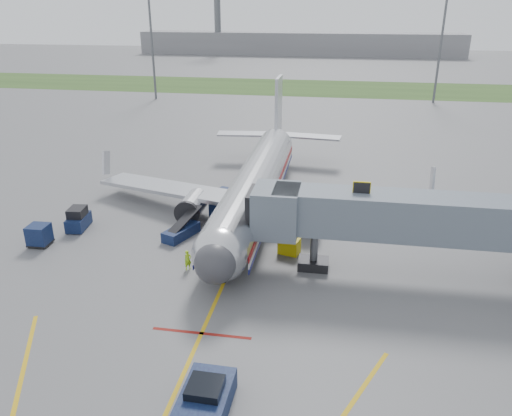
% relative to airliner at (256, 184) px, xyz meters
% --- Properties ---
extents(ground, '(400.00, 400.00, 0.00)m').
position_rel_airliner_xyz_m(ground, '(-0.00, -15.25, -2.65)').
color(ground, '#565659').
rests_on(ground, ground).
extents(grass_strip, '(300.00, 25.00, 0.01)m').
position_rel_airliner_xyz_m(grass_strip, '(-0.00, 74.75, -2.64)').
color(grass_strip, '#2D4C1E').
rests_on(grass_strip, ground).
extents(apron_markings, '(21.52, 50.00, 0.01)m').
position_rel_airliner_xyz_m(apron_markings, '(-0.00, -22.65, -2.64)').
color(apron_markings, gold).
rests_on(apron_markings, ground).
extents(airliner, '(32.10, 35.67, 10.25)m').
position_rel_airliner_xyz_m(airliner, '(0.00, 0.00, 0.00)').
color(airliner, silver).
rests_on(airliner, ground).
extents(jet_bridge, '(25.30, 4.00, 6.90)m').
position_rel_airliner_xyz_m(jet_bridge, '(12.86, -10.25, 1.82)').
color(jet_bridge, slate).
rests_on(jet_bridge, ground).
extents(light_mast_left, '(2.00, 0.44, 20.40)m').
position_rel_airliner_xyz_m(light_mast_left, '(-30.00, 54.75, 8.13)').
color(light_mast_left, '#595B60').
rests_on(light_mast_left, ground).
extents(light_mast_right, '(2.00, 0.44, 20.40)m').
position_rel_airliner_xyz_m(light_mast_right, '(25.00, 59.75, 8.13)').
color(light_mast_right, '#595B60').
rests_on(light_mast_right, ground).
extents(distant_terminal, '(120.00, 14.00, 8.00)m').
position_rel_airliner_xyz_m(distant_terminal, '(-10.00, 154.75, 1.35)').
color(distant_terminal, slate).
rests_on(distant_terminal, ground).
extents(control_tower, '(4.00, 4.00, 30.00)m').
position_rel_airliner_xyz_m(control_tower, '(-40.00, 149.75, 14.68)').
color(control_tower, '#595B60').
rests_on(control_tower, ground).
extents(pushback_tug, '(2.32, 3.74, 1.54)m').
position_rel_airliner_xyz_m(pushback_tug, '(1.81, -24.97, -2.00)').
color(pushback_tug, black).
rests_on(pushback_tug, ground).
extents(baggage_tug, '(1.72, 2.86, 1.89)m').
position_rel_airliner_xyz_m(baggage_tug, '(-14.41, -6.61, -1.81)').
color(baggage_tug, black).
rests_on(baggage_tug, ground).
extents(baggage_cart_a, '(1.61, 1.61, 1.55)m').
position_rel_airliner_xyz_m(baggage_cart_a, '(-3.00, -2.45, -1.86)').
color(baggage_cart_a, black).
rests_on(baggage_cart_a, ground).
extents(baggage_cart_b, '(1.66, 1.66, 1.73)m').
position_rel_airliner_xyz_m(baggage_cart_b, '(-15.87, -10.17, -1.76)').
color(baggage_cart_b, black).
rests_on(baggage_cart_b, ground).
extents(baggage_cart_c, '(1.99, 1.99, 1.74)m').
position_rel_airliner_xyz_m(baggage_cart_c, '(-3.00, 0.32, -1.76)').
color(baggage_cart_c, black).
rests_on(baggage_cart_c, ground).
extents(belt_loader, '(2.59, 4.32, 2.05)m').
position_rel_airliner_xyz_m(belt_loader, '(-5.15, -6.77, -2.14)').
color(belt_loader, black).
rests_on(belt_loader, ground).
extents(ground_power_cart, '(1.78, 1.41, 1.25)m').
position_rel_airliner_xyz_m(ground_power_cart, '(4.00, -8.23, -2.03)').
color(ground_power_cart, gold).
rests_on(ground_power_cart, ground).
extents(ramp_worker, '(0.65, 0.63, 1.50)m').
position_rel_airliner_xyz_m(ramp_worker, '(-3.00, -11.98, -1.90)').
color(ramp_worker, '#A0E01A').
rests_on(ramp_worker, ground).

